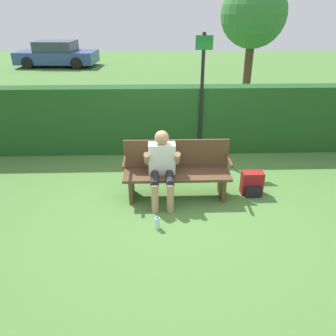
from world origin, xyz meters
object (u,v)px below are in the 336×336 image
(park_bench, at_px, (177,170))
(water_bottle, at_px, (157,223))
(signpost, at_px, (202,91))
(parked_car, at_px, (57,54))
(tree, at_px, (254,15))
(person_seated, at_px, (162,164))
(backpack, at_px, (252,184))

(park_bench, height_order, water_bottle, park_bench)
(signpost, bearing_deg, water_bottle, -109.22)
(parked_car, bearing_deg, water_bottle, -65.94)
(park_bench, distance_m, tree, 6.55)
(water_bottle, relative_size, signpost, 0.08)
(water_bottle, distance_m, signpost, 3.06)
(person_seated, bearing_deg, tree, 64.23)
(person_seated, distance_m, signpost, 2.12)
(person_seated, height_order, parked_car, parked_car)
(person_seated, relative_size, signpost, 0.47)
(person_seated, bearing_deg, backpack, 4.56)
(person_seated, bearing_deg, park_bench, 29.36)
(signpost, bearing_deg, parked_car, 117.50)
(park_bench, relative_size, water_bottle, 8.70)
(parked_car, relative_size, tree, 1.15)
(person_seated, height_order, water_bottle, person_seated)
(park_bench, xyz_separation_m, backpack, (1.29, -0.02, -0.27))
(person_seated, xyz_separation_m, water_bottle, (-0.08, -0.82, -0.55))
(backpack, height_order, signpost, signpost)
(parked_car, bearing_deg, park_bench, -63.46)
(signpost, relative_size, parked_car, 0.59)
(person_seated, relative_size, parked_car, 0.28)
(backpack, relative_size, water_bottle, 2.00)
(park_bench, relative_size, parked_car, 0.42)
(park_bench, relative_size, backpack, 4.34)
(tree, bearing_deg, signpost, -116.26)
(water_bottle, distance_m, parked_car, 15.43)
(water_bottle, relative_size, tree, 0.05)
(person_seated, bearing_deg, signpost, 65.33)
(park_bench, distance_m, backpack, 1.32)
(person_seated, distance_m, backpack, 1.60)
(person_seated, distance_m, water_bottle, 0.99)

